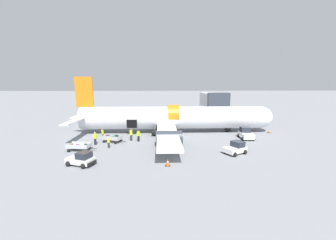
{
  "coord_description": "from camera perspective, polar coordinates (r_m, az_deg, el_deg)",
  "views": [
    {
      "loc": [
        -1.57,
        -32.63,
        8.32
      ],
      "look_at": [
        -0.21,
        1.52,
        2.42
      ],
      "focal_mm": 22.0,
      "sensor_mm": 36.0,
      "label": 1
    }
  ],
  "objects": [
    {
      "name": "ground_crew_loader_b",
      "position": [
        28.55,
        -16.15,
        -5.85
      ],
      "size": [
        0.49,
        0.49,
        1.54
      ],
      "color": "#2D2D33",
      "rests_on": "ground_plane"
    },
    {
      "name": "ground_crew_driver",
      "position": [
        30.77,
        -8.19,
        -4.22
      ],
      "size": [
        0.56,
        0.56,
        1.75
      ],
      "color": "black",
      "rests_on": "ground_plane"
    },
    {
      "name": "jet_bridge_stub",
      "position": [
        43.63,
        12.32,
        5.18
      ],
      "size": [
        3.91,
        11.39,
        6.82
      ],
      "color": "#4C4C51",
      "rests_on": "ground_plane"
    },
    {
      "name": "safety_cone_engine_left",
      "position": [
        21.75,
        -0.08,
        -11.66
      ],
      "size": [
        0.51,
        0.51,
        0.77
      ],
      "color": "black",
      "rests_on": "ground_plane"
    },
    {
      "name": "airplane",
      "position": [
        35.98,
        0.7,
        0.51
      ],
      "size": [
        35.59,
        30.73,
        9.62
      ],
      "color": "silver",
      "rests_on": "ground_plane"
    },
    {
      "name": "baggage_cart_loading",
      "position": [
        31.27,
        -15.11,
        -4.98
      ],
      "size": [
        3.68,
        2.44,
        1.11
      ],
      "color": "#B7BABF",
      "rests_on": "ground_plane"
    },
    {
      "name": "ground_crew_helper",
      "position": [
        33.38,
        -17.67,
        -3.64
      ],
      "size": [
        0.41,
        0.55,
        1.58
      ],
      "color": "#1E2338",
      "rests_on": "ground_plane"
    },
    {
      "name": "ground_crew_supervisor",
      "position": [
        30.51,
        -19.57,
        -4.73
      ],
      "size": [
        0.59,
        0.59,
        1.84
      ],
      "color": "#1E2338",
      "rests_on": "ground_plane"
    },
    {
      "name": "ground_plane",
      "position": [
        33.71,
        0.47,
        -4.49
      ],
      "size": [
        500.0,
        500.0,
        0.0
      ],
      "primitive_type": "plane",
      "color": "gray"
    },
    {
      "name": "baggage_tug_lead",
      "position": [
        26.61,
        18.22,
        -7.47
      ],
      "size": [
        3.13,
        2.75,
        1.5
      ],
      "color": "white",
      "rests_on": "ground_plane"
    },
    {
      "name": "baggage_tug_mid",
      "position": [
        34.22,
        20.75,
        -3.6
      ],
      "size": [
        2.27,
        3.23,
        1.79
      ],
      "color": "white",
      "rests_on": "ground_plane"
    },
    {
      "name": "baggage_tug_rear",
      "position": [
        23.61,
        -22.85,
        -10.01
      ],
      "size": [
        3.21,
        2.54,
        1.45
      ],
      "color": "silver",
      "rests_on": "ground_plane"
    },
    {
      "name": "ground_crew_loader_a",
      "position": [
        31.38,
        -10.2,
        -3.9
      ],
      "size": [
        0.57,
        0.62,
        1.85
      ],
      "color": "#2D2D33",
      "rests_on": "ground_plane"
    },
    {
      "name": "baggage_cart_queued",
      "position": [
        28.77,
        -23.28,
        -6.86
      ],
      "size": [
        3.8,
        2.18,
        0.95
      ],
      "color": "#B7BABF",
      "rests_on": "ground_plane"
    },
    {
      "name": "safety_cone_nose",
      "position": [
        40.05,
        26.22,
        -2.77
      ],
      "size": [
        0.55,
        0.55,
        0.66
      ],
      "color": "black",
      "rests_on": "ground_plane"
    }
  ]
}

